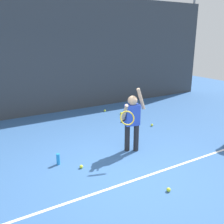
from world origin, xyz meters
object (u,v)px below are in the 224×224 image
Objects in this scene: tennis_ball_5 at (105,111)px; tennis_ball_6 at (121,113)px; tennis_ball_1 at (169,190)px; tennis_ball_3 at (152,125)px; water_bottle at (58,159)px; tennis_ball_7 at (81,167)px; tennis_player at (132,119)px.

tennis_ball_6 is (0.31, -0.50, 0.00)m from tennis_ball_5.
tennis_ball_1 is 1.00× the size of tennis_ball_5.
tennis_ball_6 is at bearing 94.99° from tennis_ball_3.
water_bottle is at bearing -133.53° from tennis_ball_5.
tennis_ball_3 is 2.85m from tennis_ball_7.
tennis_player is 20.46× the size of tennis_ball_5.
tennis_player is at bearing -108.46° from tennis_ball_5.
tennis_ball_1 is 3.06m from tennis_ball_3.
tennis_ball_1 is (1.19, -1.76, -0.08)m from water_bottle.
tennis_ball_6 is at bearing 37.25° from water_bottle.
tennis_player reaches higher than tennis_ball_7.
tennis_ball_6 is (1.26, 2.35, -0.69)m from tennis_player.
tennis_ball_5 is at bearing 102.91° from tennis_ball_3.
tennis_ball_5 is at bearing 53.87° from tennis_ball_7.
tennis_ball_5 is at bearing 46.47° from water_bottle.
water_bottle is at bearing 130.80° from tennis_ball_7.
tennis_ball_6 is (-0.12, 1.36, 0.00)m from tennis_ball_3.
water_bottle is 3.33× the size of tennis_ball_7.
tennis_player is 1.42m from tennis_ball_7.
tennis_player is 2.76m from tennis_ball_6.
tennis_ball_5 is (2.50, 2.63, -0.08)m from water_bottle.
tennis_ball_5 is at bearing 121.74° from tennis_ball_6.
tennis_ball_1 is at bearing -106.58° from tennis_ball_5.
tennis_ball_1 is 1.00× the size of tennis_ball_7.
tennis_ball_1 and tennis_ball_7 have the same top height.
tennis_ball_1 is at bearing -124.42° from tennis_ball_3.
tennis_ball_7 is (-0.88, 1.39, 0.00)m from tennis_ball_1.
tennis_ball_3 is at bearing 55.58° from tennis_ball_1.
water_bottle is 3.03m from tennis_ball_3.
tennis_ball_3 is 1.00× the size of tennis_ball_6.
tennis_ball_1 is 4.21m from tennis_ball_6.
water_bottle is 0.49m from tennis_ball_7.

